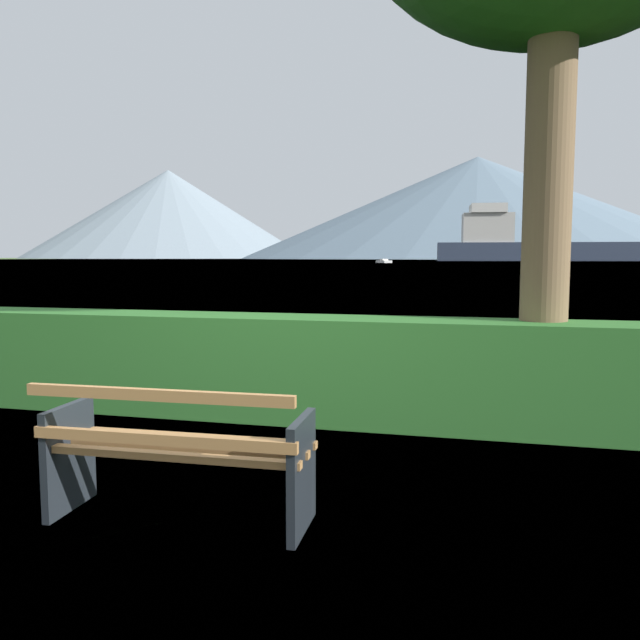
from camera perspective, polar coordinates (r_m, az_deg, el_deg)
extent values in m
plane|color=#4C6B33|center=(4.17, -12.20, -16.98)|extent=(1400.00, 1400.00, 0.00)
plane|color=#6B8EA3|center=(310.24, 13.65, 5.25)|extent=(620.00, 620.00, 0.00)
cube|color=#A0703F|center=(3.85, -13.55, -11.81)|extent=(1.60, 0.11, 0.04)
cube|color=#A0703F|center=(4.01, -12.33, -11.04)|extent=(1.60, 0.11, 0.04)
cube|color=#A0703F|center=(4.18, -11.22, -10.33)|extent=(1.60, 0.11, 0.04)
cube|color=#A0703F|center=(3.75, -14.09, -10.37)|extent=(1.60, 0.09, 0.06)
cube|color=#A0703F|center=(3.65, -14.51, -6.55)|extent=(1.60, 0.09, 0.06)
cube|color=#1E2328|center=(4.39, -21.62, -11.38)|extent=(0.06, 0.51, 0.68)
cube|color=#1E2328|center=(3.79, -1.64, -13.71)|extent=(0.06, 0.51, 0.68)
cube|color=#2D6B28|center=(6.28, -2.21, -4.30)|extent=(12.14, 0.69, 1.01)
cylinder|color=brown|center=(6.17, 19.73, 9.48)|extent=(0.43, 0.43, 4.08)
cube|color=#2D384C|center=(263.63, 22.10, 5.71)|extent=(106.41, 24.34, 7.06)
cube|color=beige|center=(258.72, 14.79, 7.97)|extent=(20.04, 16.19, 11.29)
cube|color=silver|center=(259.15, 14.83, 9.61)|extent=(14.49, 17.40, 3.53)
cube|color=silver|center=(168.27, 5.76, 5.24)|extent=(4.96, 6.56, 0.65)
cube|color=silver|center=(168.27, 5.76, 5.42)|extent=(2.43, 2.72, 0.40)
cone|color=gray|center=(652.21, -13.41, 9.21)|extent=(277.80, 277.80, 86.51)
cone|color=slate|center=(578.15, 13.90, 9.74)|extent=(410.62, 410.62, 87.95)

